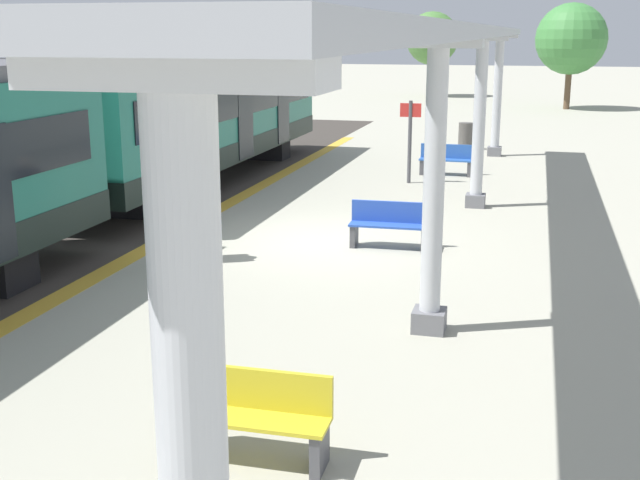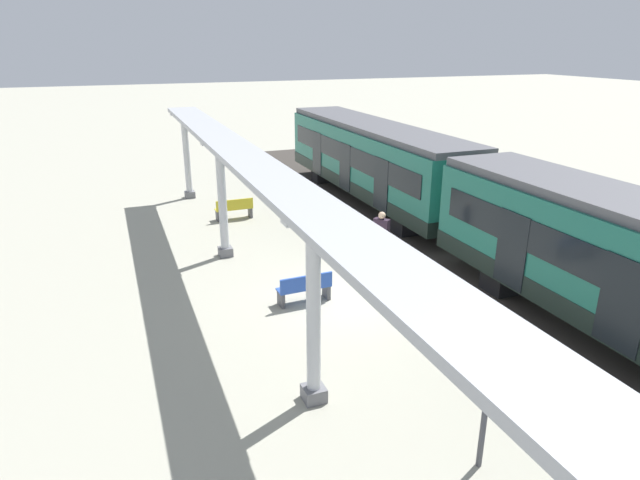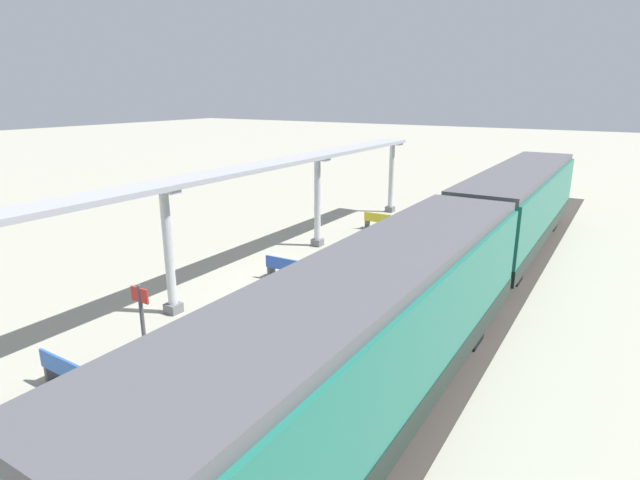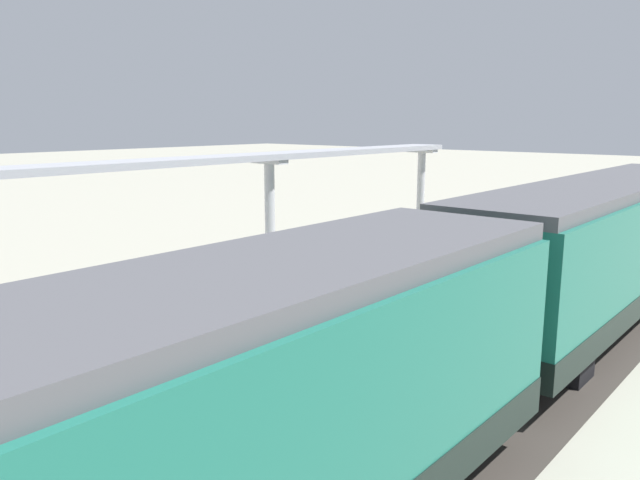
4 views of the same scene
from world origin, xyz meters
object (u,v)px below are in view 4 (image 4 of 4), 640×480
Objects in this scene: bench_far_end at (172,332)px; train_near_carriage at (603,246)px; passenger_waiting_near_edge at (344,314)px; bench_near_end at (384,265)px; canopy_pillar_nearest at (420,201)px; canopy_pillar_second at (270,229)px.

train_near_carriage is at bearing -126.28° from bench_far_end.
passenger_waiting_near_edge is at bearing -150.68° from bench_far_end.
train_near_carriage is 6.46m from bench_near_end.
bench_near_end is at bearing 106.61° from canopy_pillar_nearest.
canopy_pillar_nearest is at bearing -73.39° from bench_near_end.
passenger_waiting_near_edge is (-3.25, -1.83, 0.64)m from bench_far_end.
passenger_waiting_near_edge is at bearing 118.18° from bench_near_end.
canopy_pillar_nearest is (7.49, -3.64, 0.13)m from train_near_carriage.
canopy_pillar_nearest is 11.25m from passenger_waiting_near_edge.
canopy_pillar_nearest is at bearing -25.95° from train_near_carriage.
train_near_carriage is at bearing -150.90° from canopy_pillar_second.
train_near_carriage is 3.48× the size of canopy_pillar_second.
canopy_pillar_second reaches higher than train_near_carriage.
canopy_pillar_second is at bearing 90.00° from canopy_pillar_nearest.
bench_near_end is 7.15m from passenger_waiting_near_edge.
canopy_pillar_nearest and canopy_pillar_second have the same top height.
train_near_carriage is 7.27m from passenger_waiting_near_edge.
bench_far_end is at bearing 96.13° from canopy_pillar_nearest.
canopy_pillar_second reaches higher than bench_far_end.
passenger_waiting_near_edge is (2.94, 6.61, -0.75)m from train_near_carriage.
canopy_pillar_second is 2.58× the size of bench_near_end.
bench_far_end is (-1.30, 12.08, -1.52)m from canopy_pillar_nearest.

